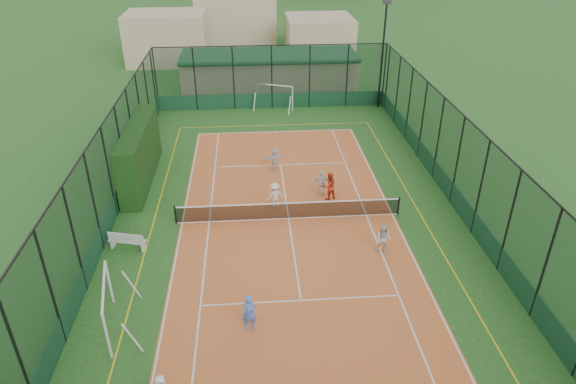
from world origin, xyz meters
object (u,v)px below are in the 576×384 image
object	(u,v)px
floodlight_ne	(382,56)
child_near_mid	(250,313)
clubhouse	(269,71)
futsal_goal_near	(108,307)
white_bench	(127,240)
futsal_goal_far	(275,97)
coach	(329,186)
child_far_left	(275,195)
child_far_back	(275,159)
child_near_right	(383,239)
child_far_right	(322,183)

from	to	relation	value
floodlight_ne	child_near_mid	bearing A→B (deg)	-113.64
clubhouse	futsal_goal_near	xyz separation A→B (m)	(-7.41, -29.38, -0.55)
floodlight_ne	futsal_goal_near	xyz separation A→B (m)	(-16.01, -23.98, -3.10)
white_bench	futsal_goal_far	world-z (taller)	futsal_goal_far
futsal_goal_far	child_near_mid	size ratio (longest dim) A/B	1.94
futsal_goal_far	coach	bearing A→B (deg)	-60.18
futsal_goal_near	child_far_left	xyz separation A→B (m)	(6.75, 8.58, -0.28)
futsal_goal_near	child_far_back	world-z (taller)	futsal_goal_near
white_bench	child_far_back	xyz separation A→B (m)	(7.40, 7.92, 0.21)
futsal_goal_near	child_far_back	size ratio (longest dim) A/B	2.29
futsal_goal_far	child_far_back	world-z (taller)	futsal_goal_far
child_near_right	child_far_right	size ratio (longest dim) A/B	0.98
futsal_goal_far	coach	distance (m)	15.04
child_near_right	clubhouse	bearing A→B (deg)	126.29
clubhouse	child_far_right	world-z (taller)	clubhouse
clubhouse	white_bench	size ratio (longest dim) A/B	8.55
futsal_goal_near	child_far_right	bearing A→B (deg)	-55.25
clubhouse	child_near_mid	xyz separation A→B (m)	(-2.10, -29.86, -0.79)
futsal_goal_far	child_far_left	distance (m)	15.60
white_bench	child_near_mid	size ratio (longest dim) A/B	1.14
futsal_goal_near	child_far_right	xyz separation A→B (m)	(9.43, 9.73, -0.26)
floodlight_ne	coach	distance (m)	16.31
child_near_right	futsal_goal_near	bearing A→B (deg)	-133.64
futsal_goal_near	clubhouse	bearing A→B (deg)	-25.29
futsal_goal_near	child_near_mid	world-z (taller)	futsal_goal_near
child_far_left	white_bench	bearing A→B (deg)	7.41
futsal_goal_near	futsal_goal_far	xyz separation A→B (m)	(7.63, 24.16, -0.06)
white_bench	clubhouse	bearing A→B (deg)	87.02
child_near_right	child_far_left	size ratio (longest dim) A/B	1.02
child_near_mid	child_far_back	size ratio (longest dim) A/B	1.12
child_far_right	child_far_back	distance (m)	4.24
white_bench	child_far_back	distance (m)	10.84
child_near_mid	child_near_right	distance (m)	7.72
clubhouse	coach	world-z (taller)	clubhouse
floodlight_ne	child_near_right	size ratio (longest dim) A/B	5.52
coach	child_far_left	bearing A→B (deg)	-9.02
child_near_right	floodlight_ne	bearing A→B (deg)	104.39
floodlight_ne	child_far_back	xyz separation A→B (m)	(-9.00, -10.78, -3.42)
child_far_left	futsal_goal_near	bearing A→B (deg)	34.44
white_bench	child_near_right	size ratio (longest dim) A/B	1.19
child_far_back	white_bench	bearing A→B (deg)	28.46
child_far_right	clubhouse	bearing A→B (deg)	-74.62
child_near_right	child_far_right	xyz separation A→B (m)	(-2.12, 5.67, 0.01)
child_near_mid	white_bench	bearing A→B (deg)	130.20
clubhouse	child_far_left	bearing A→B (deg)	-91.80
futsal_goal_far	child_far_left	xyz separation A→B (m)	(-0.88, -15.57, -0.23)
clubhouse	child_far_back	bearing A→B (deg)	-91.41
clubhouse	child_far_left	distance (m)	20.83
child_far_back	child_near_right	bearing A→B (deg)	97.92
futsal_goal_near	coach	bearing A→B (deg)	-57.69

